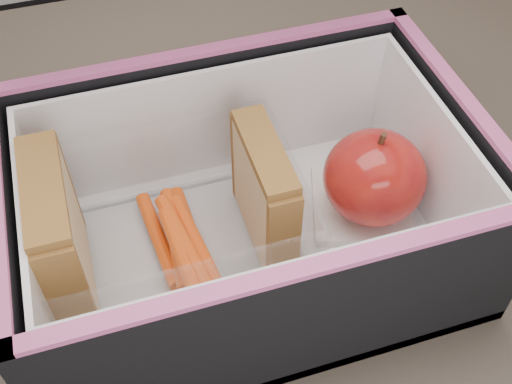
{
  "coord_description": "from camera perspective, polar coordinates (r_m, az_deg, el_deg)",
  "views": [
    {
      "loc": [
        -0.14,
        -0.33,
        1.17
      ],
      "look_at": [
        -0.05,
        -0.04,
        0.81
      ],
      "focal_mm": 45.0,
      "sensor_mm": 36.0,
      "label": 1
    }
  ],
  "objects": [
    {
      "name": "paper_napkin",
      "position": [
        0.53,
        9.29,
        -1.12
      ],
      "size": [
        0.1,
        0.1,
        0.01
      ],
      "primitive_type": "cube",
      "rotation": [
        0.0,
        0.0,
        -0.32
      ],
      "color": "white",
      "rests_on": "lunch_bag"
    },
    {
      "name": "plastic_tub",
      "position": [
        0.47,
        -7.84,
        -2.98
      ],
      "size": [
        0.19,
        0.14,
        0.08
      ],
      "primitive_type": null,
      "color": "white",
      "rests_on": "lunch_bag"
    },
    {
      "name": "kitchen_table",
      "position": [
        0.62,
        3.13,
        -5.91
      ],
      "size": [
        1.2,
        0.8,
        0.75
      ],
      "color": "brown",
      "rests_on": "ground"
    },
    {
      "name": "sandwich_left",
      "position": [
        0.46,
        -17.02,
        -3.76
      ],
      "size": [
        0.03,
        0.1,
        0.11
      ],
      "color": "#DDC286",
      "rests_on": "plastic_tub"
    },
    {
      "name": "lunch_bag",
      "position": [
        0.46,
        -1.02,
        -0.16
      ],
      "size": [
        0.33,
        0.33,
        0.31
      ],
      "color": "black",
      "rests_on": "kitchen_table"
    },
    {
      "name": "red_apple",
      "position": [
        0.5,
        10.47,
        1.3
      ],
      "size": [
        0.08,
        0.08,
        0.08
      ],
      "rotation": [
        0.0,
        0.0,
        0.04
      ],
      "color": "maroon",
      "rests_on": "paper_napkin"
    },
    {
      "name": "sandwich_right",
      "position": [
        0.47,
        0.73,
        -0.06
      ],
      "size": [
        0.02,
        0.08,
        0.09
      ],
      "color": "#DDC286",
      "rests_on": "plastic_tub"
    },
    {
      "name": "carrot_sticks",
      "position": [
        0.48,
        -6.65,
        -4.46
      ],
      "size": [
        0.05,
        0.13,
        0.03
      ],
      "color": "#E94513",
      "rests_on": "plastic_tub"
    }
  ]
}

